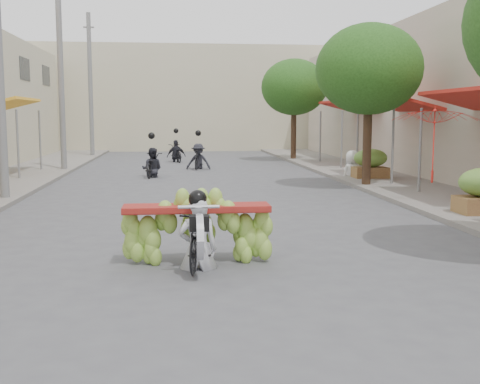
# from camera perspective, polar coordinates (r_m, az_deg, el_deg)

# --- Properties ---
(sidewalk_right) EXTENTS (4.00, 60.00, 0.12)m
(sidewalk_right) POSITION_cam_1_polar(r_m,az_deg,el_deg) (21.45, 15.09, 0.92)
(sidewalk_right) COLOR gray
(sidewalk_right) RESTS_ON ground
(far_building) EXTENTS (20.00, 6.00, 7.00)m
(far_building) POSITION_cam_1_polar(r_m,az_deg,el_deg) (42.87, -5.28, 8.77)
(far_building) COLOR beige
(far_building) RESTS_ON ground
(utility_pole_far) EXTENTS (0.60, 0.24, 8.00)m
(utility_pole_far) POSITION_cam_1_polar(r_m,az_deg,el_deg) (26.31, -16.63, 10.64)
(utility_pole_far) COLOR slate
(utility_pole_far) RESTS_ON ground
(utility_pole_back) EXTENTS (0.60, 0.24, 8.00)m
(utility_pole_back) POSITION_cam_1_polar(r_m,az_deg,el_deg) (35.19, -14.00, 9.79)
(utility_pole_back) COLOR slate
(utility_pole_back) RESTS_ON ground
(street_tree_mid) EXTENTS (3.40, 3.40, 5.25)m
(street_tree_mid) POSITION_cam_1_polar(r_m,az_deg,el_deg) (19.90, 12.14, 11.28)
(street_tree_mid) COLOR #3A2719
(street_tree_mid) RESTS_ON ground
(street_tree_far) EXTENTS (3.40, 3.40, 5.25)m
(street_tree_far) POSITION_cam_1_polar(r_m,az_deg,el_deg) (31.50, 5.15, 9.85)
(street_tree_far) COLOR #3A2719
(street_tree_far) RESTS_ON ground
(produce_crate_far) EXTENTS (1.20, 0.88, 1.16)m
(produce_crate_far) POSITION_cam_1_polar(r_m,az_deg,el_deg) (22.06, 12.26, 2.87)
(produce_crate_far) COLOR brown
(produce_crate_far) RESTS_ON ground
(banana_motorbike) EXTENTS (2.30, 1.81, 2.04)m
(banana_motorbike) POSITION_cam_1_polar(r_m,az_deg,el_deg) (9.32, -4.07, -2.89)
(banana_motorbike) COLOR black
(banana_motorbike) RESTS_ON ground
(market_umbrella) EXTENTS (2.45, 2.45, 1.97)m
(market_umbrella) POSITION_cam_1_polar(r_m,az_deg,el_deg) (16.08, 18.13, 7.81)
(market_umbrella) COLOR red
(market_umbrella) RESTS_ON ground
(pedestrian) EXTENTS (1.06, 0.86, 1.87)m
(pedestrian) POSITION_cam_1_polar(r_m,az_deg,el_deg) (22.77, 10.66, 3.91)
(pedestrian) COLOR white
(pedestrian) RESTS_ON ground
(bg_motorbike_a) EXTENTS (0.90, 1.68, 1.95)m
(bg_motorbike_a) POSITION_cam_1_polar(r_m,az_deg,el_deg) (23.14, -8.36, 3.24)
(bg_motorbike_a) COLOR black
(bg_motorbike_a) RESTS_ON ground
(bg_motorbike_b) EXTENTS (1.15, 1.78, 1.95)m
(bg_motorbike_b) POSITION_cam_1_polar(r_m,az_deg,el_deg) (26.40, -3.98, 3.99)
(bg_motorbike_b) COLOR black
(bg_motorbike_b) RESTS_ON ground
(bg_motorbike_c) EXTENTS (1.07, 1.67, 1.95)m
(bg_motorbike_c) POSITION_cam_1_polar(r_m,az_deg,el_deg) (30.61, -6.07, 4.34)
(bg_motorbike_c) COLOR black
(bg_motorbike_c) RESTS_ON ground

